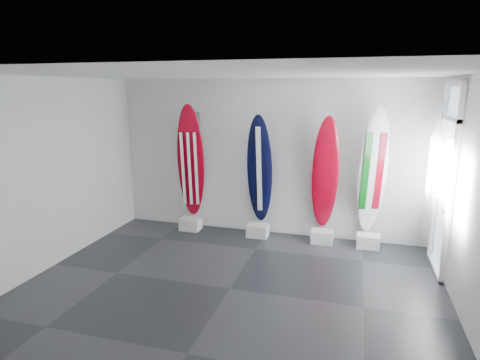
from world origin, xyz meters
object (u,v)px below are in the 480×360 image
(surfboard_navy, at_px, (260,170))
(surfboard_italy, at_px, (373,172))
(surfboard_swiss, at_px, (325,174))
(surfboard_usa, at_px, (191,162))

(surfboard_navy, relative_size, surfboard_italy, 0.94)
(surfboard_swiss, xyz_separation_m, surfboard_italy, (0.82, 0.00, 0.08))
(surfboard_navy, distance_m, surfboard_swiss, 1.23)
(surfboard_usa, bearing_deg, surfboard_swiss, -13.32)
(surfboard_navy, xyz_separation_m, surfboard_swiss, (1.23, 0.00, -0.00))
(surfboard_navy, xyz_separation_m, surfboard_italy, (2.05, 0.00, 0.08))
(surfboard_navy, height_order, surfboard_swiss, surfboard_navy)
(surfboard_swiss, bearing_deg, surfboard_italy, -10.65)
(surfboard_italy, bearing_deg, surfboard_usa, 161.03)
(surfboard_italy, bearing_deg, surfboard_swiss, 161.03)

